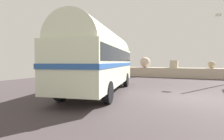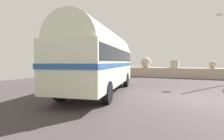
# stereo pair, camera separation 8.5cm
# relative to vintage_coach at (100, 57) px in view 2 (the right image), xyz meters

# --- Properties ---
(ground) EXTENTS (32.00, 26.00, 0.02)m
(ground) POSITION_rel_vintage_coach_xyz_m (4.71, 0.42, -2.04)
(ground) COLOR #3F3638
(breakwater) EXTENTS (31.36, 1.90, 2.37)m
(breakwater) POSITION_rel_vintage_coach_xyz_m (4.42, 12.23, -1.40)
(breakwater) COLOR #C0AD95
(breakwater) RESTS_ON ground
(vintage_coach) EXTENTS (4.15, 8.90, 3.70)m
(vintage_coach) POSITION_rel_vintage_coach_xyz_m (0.00, 0.00, 0.00)
(vintage_coach) COLOR black
(vintage_coach) RESTS_ON ground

